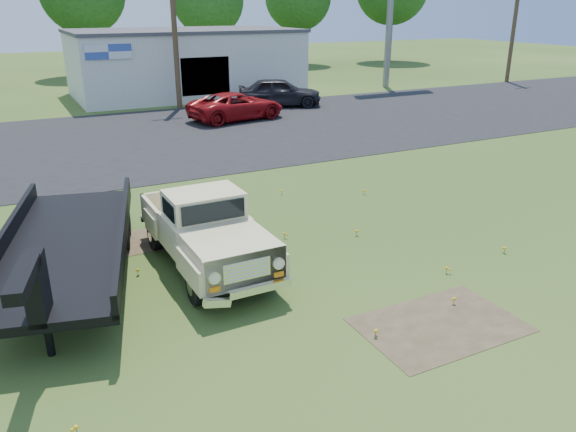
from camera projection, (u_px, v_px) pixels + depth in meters
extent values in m
plane|color=#2F4B18|center=(294.00, 277.00, 12.33)|extent=(140.00, 140.00, 0.00)
cube|color=black|center=(138.00, 140.00, 24.85)|extent=(90.00, 14.00, 0.02)
cube|color=#463725|center=(440.00, 325.00, 10.47)|extent=(3.00, 2.00, 0.01)
cube|color=#463725|center=(163.00, 237.00, 14.41)|extent=(2.20, 1.60, 0.01)
cube|color=beige|center=(185.00, 63.00, 36.69)|extent=(14.00, 8.00, 4.00)
cube|color=#3F3F44|center=(183.00, 31.00, 35.97)|extent=(14.20, 8.20, 0.20)
cube|color=black|center=(205.00, 76.00, 33.54)|extent=(3.00, 0.10, 2.20)
cube|color=silver|center=(108.00, 52.00, 30.56)|extent=(2.50, 0.08, 0.80)
cylinder|color=slate|center=(389.00, 29.00, 39.42)|extent=(0.44, 0.44, 8.00)
cylinder|color=#412C1E|center=(174.00, 26.00, 30.79)|extent=(0.30, 0.30, 9.00)
cylinder|color=#412C1E|center=(515.00, 20.00, 41.81)|extent=(0.30, 0.30, 9.00)
cylinder|color=#342517|center=(89.00, 53.00, 46.30)|extent=(0.56, 0.56, 3.78)
cylinder|color=#342517|center=(211.00, 52.00, 49.35)|extent=(0.56, 0.56, 3.42)
sphere|color=#174A15|center=(208.00, 0.00, 47.83)|extent=(6.08, 6.08, 6.08)
cylinder|color=#342517|center=(298.00, 46.00, 55.64)|extent=(0.56, 0.56, 3.60)
cylinder|color=#342517|center=(389.00, 41.00, 58.53)|extent=(0.56, 0.56, 4.14)
imported|color=maroon|center=(237.00, 106.00, 28.86)|extent=(5.38, 3.19, 1.40)
imported|color=black|center=(279.00, 92.00, 32.66)|extent=(5.20, 3.62, 1.64)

